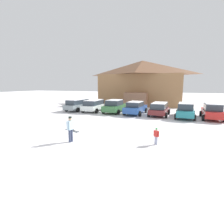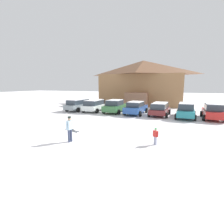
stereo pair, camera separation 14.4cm
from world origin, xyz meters
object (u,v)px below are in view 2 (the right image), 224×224
object	(u,v)px
ski_lodge	(143,82)
parked_teal_hatchback	(186,110)
parked_white_suv	(95,105)
pair_of_skis	(72,130)
parked_maroon_van	(160,109)
parked_green_coupe	(115,106)
skier_child_in_red_jacket	(155,135)
parked_blue_hatchback	(136,108)
skier_adult_in_blue_parka	(70,128)
parked_red_sedan	(213,111)
parked_grey_wagon	(78,104)

from	to	relation	value
ski_lodge	parked_teal_hatchback	bearing A→B (deg)	-58.44
parked_white_suv	pair_of_skis	size ratio (longest dim) A/B	3.01
parked_teal_hatchback	parked_maroon_van	bearing A→B (deg)	173.82
ski_lodge	pair_of_skis	size ratio (longest dim) A/B	10.15
parked_white_suv	pair_of_skis	bearing A→B (deg)	-72.36
parked_green_coupe	parked_teal_hatchback	size ratio (longest dim) A/B	0.97
ski_lodge	pair_of_skis	bearing A→B (deg)	-92.22
skier_child_in_red_jacket	pair_of_skis	distance (m)	6.80
ski_lodge	parked_green_coupe	size ratio (longest dim) A/B	3.29
ski_lodge	pair_of_skis	world-z (taller)	ski_lodge
parked_maroon_van	pair_of_skis	xyz separation A→B (m)	(-5.65, -9.77, -0.83)
parked_teal_hatchback	skier_child_in_red_jacket	bearing A→B (deg)	-99.87
pair_of_skis	ski_lodge	bearing A→B (deg)	87.78
parked_white_suv	parked_blue_hatchback	xyz separation A→B (m)	(5.86, -0.04, -0.06)
ski_lodge	parked_blue_hatchback	distance (m)	12.76
parked_teal_hatchback	skier_child_in_red_jacket	distance (m)	10.48
parked_green_coupe	parked_blue_hatchback	xyz separation A→B (m)	(2.87, -0.22, -0.04)
parked_maroon_van	skier_adult_in_blue_parka	bearing A→B (deg)	-108.77
parked_red_sedan	pair_of_skis	xyz separation A→B (m)	(-11.17, -9.63, -0.84)
ski_lodge	parked_white_suv	size ratio (longest dim) A/B	3.38
parked_blue_hatchback	parked_red_sedan	world-z (taller)	parked_red_sedan
skier_child_in_red_jacket	parked_green_coupe	bearing A→B (deg)	122.28
parked_grey_wagon	parked_maroon_van	distance (m)	11.36
ski_lodge	parked_teal_hatchback	distance (m)	15.01
ski_lodge	skier_child_in_red_jacket	xyz separation A→B (m)	(5.87, -22.81, -3.53)
parked_red_sedan	parked_maroon_van	bearing A→B (deg)	178.48
parked_blue_hatchback	pair_of_skis	bearing A→B (deg)	-105.66
parked_teal_hatchback	parked_red_sedan	distance (m)	2.66
parked_green_coupe	skier_child_in_red_jacket	world-z (taller)	parked_green_coupe
ski_lodge	parked_blue_hatchback	xyz separation A→B (m)	(1.89, -12.18, -3.30)
skier_adult_in_blue_parka	pair_of_skis	size ratio (longest dim) A/B	1.11
skier_child_in_red_jacket	parked_blue_hatchback	bearing A→B (deg)	110.53
parked_blue_hatchback	parked_white_suv	bearing A→B (deg)	179.56
parked_teal_hatchback	skier_adult_in_blue_parka	distance (m)	13.74
parked_white_suv	skier_adult_in_blue_parka	size ratio (longest dim) A/B	2.71
parked_grey_wagon	parked_blue_hatchback	size ratio (longest dim) A/B	1.00
ski_lodge	parked_grey_wagon	world-z (taller)	ski_lodge
parked_white_suv	ski_lodge	bearing A→B (deg)	71.87
pair_of_skis	skier_child_in_red_jacket	bearing A→B (deg)	-7.30
ski_lodge	parked_grey_wagon	bearing A→B (deg)	-118.33
parked_red_sedan	parked_blue_hatchback	bearing A→B (deg)	179.04
skier_child_in_red_jacket	parked_white_suv	bearing A→B (deg)	132.67
parked_maroon_van	parked_teal_hatchback	size ratio (longest dim) A/B	0.89
parked_green_coupe	pair_of_skis	world-z (taller)	parked_green_coupe
ski_lodge	parked_white_suv	world-z (taller)	ski_lodge
parked_red_sedan	parked_grey_wagon	bearing A→B (deg)	179.49
parked_green_coupe	skier_child_in_red_jacket	size ratio (longest dim) A/B	4.43
skier_child_in_red_jacket	parked_red_sedan	bearing A→B (deg)	67.02
parked_grey_wagon	parked_teal_hatchback	bearing A→B (deg)	-1.27
pair_of_skis	parked_green_coupe	bearing A→B (deg)	90.77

